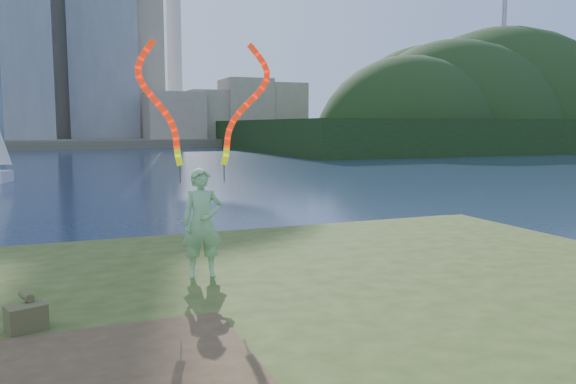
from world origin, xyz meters
name	(u,v)px	position (x,y,z in m)	size (l,w,h in m)	color
ground	(228,323)	(0.00, 0.00, 0.00)	(320.00, 320.00, 0.00)	#1A2741
grassy_knoll	(276,356)	(0.00, -2.30, 0.34)	(20.00, 18.00, 0.80)	#354318
dirt_patch	(100,379)	(-2.20, -3.20, 0.81)	(3.20, 3.00, 0.02)	#47331E
far_shore	(80,141)	(0.00, 95.00, 0.60)	(320.00, 40.00, 1.20)	#514B3B
wooded_hill	(496,146)	(59.57, 59.96, 0.16)	(78.00, 50.00, 63.00)	black
woman_with_ribbons	(202,193)	(-0.35, 0.24, 2.19)	(2.10, 0.54, 4.17)	#1E7E23
canvas_bag	(26,316)	(-2.95, -1.44, 0.98)	(0.53, 0.59, 0.43)	#464422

